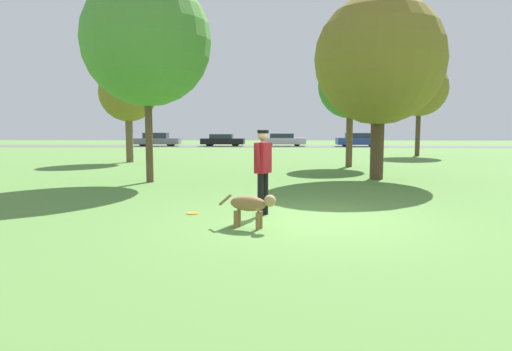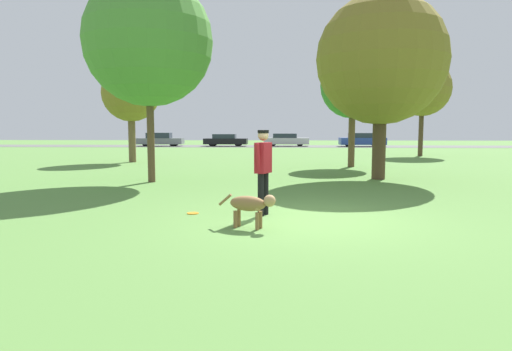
# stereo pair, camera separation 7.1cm
# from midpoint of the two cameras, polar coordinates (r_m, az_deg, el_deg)

# --- Properties ---
(ground_plane) EXTENTS (120.00, 120.00, 0.00)m
(ground_plane) POSITION_cam_midpoint_polar(r_m,az_deg,el_deg) (9.14, 6.10, -5.54)
(ground_plane) COLOR #56843D
(far_road_strip) EXTENTS (120.00, 6.00, 0.01)m
(far_road_strip) POSITION_cam_midpoint_polar(r_m,az_deg,el_deg) (46.11, 3.17, 3.67)
(far_road_strip) COLOR #5B5B59
(far_road_strip) RESTS_ON ground_plane
(person) EXTENTS (0.36, 0.64, 1.78)m
(person) POSITION_cam_midpoint_polar(r_m,az_deg,el_deg) (9.43, 0.66, 1.34)
(person) COLOR black
(person) RESTS_ON ground_plane
(dog) EXTENTS (1.10, 0.54, 0.64)m
(dog) POSITION_cam_midpoint_polar(r_m,az_deg,el_deg) (8.25, -0.84, -3.66)
(dog) COLOR olive
(dog) RESTS_ON ground_plane
(frisbee) EXTENTS (0.25, 0.25, 0.02)m
(frisbee) POSITION_cam_midpoint_polar(r_m,az_deg,el_deg) (9.83, -8.15, -4.70)
(frisbee) COLOR orange
(frisbee) RESTS_ON ground_plane
(tree_mid_center) EXTENTS (3.00, 3.00, 5.28)m
(tree_mid_center) POSITION_cam_midpoint_polar(r_m,az_deg,el_deg) (22.02, 11.62, 10.86)
(tree_mid_center) COLOR brown
(tree_mid_center) RESTS_ON ground_plane
(tree_near_left) EXTENTS (4.25, 4.25, 6.77)m
(tree_near_left) POSITION_cam_midpoint_polar(r_m,az_deg,el_deg) (15.98, -13.63, 15.97)
(tree_near_left) COLOR brown
(tree_near_left) RESTS_ON ground_plane
(tree_near_right) EXTENTS (4.54, 4.54, 6.47)m
(tree_near_right) POSITION_cam_midpoint_polar(r_m,az_deg,el_deg) (16.98, 15.05, 13.76)
(tree_near_right) COLOR #4C3826
(tree_near_right) RESTS_ON ground_plane
(tree_far_left) EXTENTS (3.05, 3.05, 5.22)m
(tree_far_left) POSITION_cam_midpoint_polar(r_m,az_deg,el_deg) (25.41, -15.78, 9.88)
(tree_far_left) COLOR brown
(tree_far_left) RESTS_ON ground_plane
(tree_far_right) EXTENTS (3.64, 3.64, 6.23)m
(tree_far_right) POSITION_cam_midpoint_polar(r_m,az_deg,el_deg) (31.92, 19.69, 10.22)
(tree_far_right) COLOR #4C3826
(tree_far_right) RESTS_ON ground_plane
(parked_car_grey) EXTENTS (4.64, 1.89, 1.36)m
(parked_car_grey) POSITION_cam_midpoint_polar(r_m,az_deg,el_deg) (47.49, -12.31, 4.40)
(parked_car_grey) COLOR slate
(parked_car_grey) RESTS_ON ground_plane
(parked_car_black) EXTENTS (4.40, 1.78, 1.23)m
(parked_car_black) POSITION_cam_midpoint_polar(r_m,az_deg,el_deg) (46.29, -4.26, 4.42)
(parked_car_black) COLOR black
(parked_car_black) RESTS_ON ground_plane
(parked_car_silver) EXTENTS (4.60, 1.93, 1.28)m
(parked_car_silver) POSITION_cam_midpoint_polar(r_m,az_deg,el_deg) (46.46, 3.36, 4.47)
(parked_car_silver) COLOR #B7B7BC
(parked_car_silver) RESTS_ON ground_plane
(parked_car_blue) EXTENTS (4.51, 1.88, 1.35)m
(parked_car_blue) POSITION_cam_midpoint_polar(r_m,az_deg,el_deg) (46.55, 12.69, 4.36)
(parked_car_blue) COLOR #284293
(parked_car_blue) RESTS_ON ground_plane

